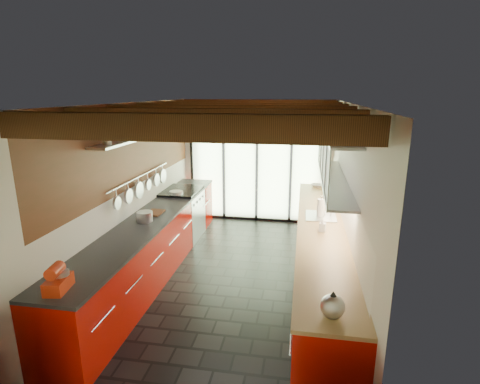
{
  "coord_description": "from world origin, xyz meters",
  "views": [
    {
      "loc": [
        0.98,
        -5.12,
        2.75
      ],
      "look_at": [
        0.03,
        0.4,
        1.25
      ],
      "focal_mm": 28.0,
      "sensor_mm": 36.0,
      "label": 1
    }
  ],
  "objects_px": {
    "bowl": "(317,186)",
    "kettle": "(333,305)",
    "soap_bottle": "(323,225)",
    "paper_towel": "(321,208)",
    "stand_mixer": "(58,280)"
  },
  "relations": [
    {
      "from": "bowl",
      "to": "kettle",
      "type": "bearing_deg",
      "value": -90.0
    },
    {
      "from": "kettle",
      "to": "soap_bottle",
      "type": "relative_size",
      "value": 1.47
    },
    {
      "from": "paper_towel",
      "to": "bowl",
      "type": "distance_m",
      "value": 1.86
    },
    {
      "from": "paper_towel",
      "to": "bowl",
      "type": "xyz_separation_m",
      "value": [
        0.0,
        1.85,
        -0.11
      ]
    },
    {
      "from": "paper_towel",
      "to": "soap_bottle",
      "type": "xyz_separation_m",
      "value": [
        0.0,
        -0.63,
        -0.05
      ]
    },
    {
      "from": "stand_mixer",
      "to": "soap_bottle",
      "type": "bearing_deg",
      "value": 38.28
    },
    {
      "from": "stand_mixer",
      "to": "paper_towel",
      "type": "relative_size",
      "value": 1.0
    },
    {
      "from": "paper_towel",
      "to": "soap_bottle",
      "type": "distance_m",
      "value": 0.63
    },
    {
      "from": "kettle",
      "to": "paper_towel",
      "type": "height_order",
      "value": "paper_towel"
    },
    {
      "from": "stand_mixer",
      "to": "bowl",
      "type": "distance_m",
      "value": 5.16
    },
    {
      "from": "kettle",
      "to": "bowl",
      "type": "relative_size",
      "value": 1.14
    },
    {
      "from": "kettle",
      "to": "paper_towel",
      "type": "bearing_deg",
      "value": 90.0
    },
    {
      "from": "paper_towel",
      "to": "soap_bottle",
      "type": "relative_size",
      "value": 1.79
    },
    {
      "from": "stand_mixer",
      "to": "paper_towel",
      "type": "xyz_separation_m",
      "value": [
        2.54,
        2.64,
        0.03
      ]
    },
    {
      "from": "kettle",
      "to": "bowl",
      "type": "xyz_separation_m",
      "value": [
        0.0,
        4.5,
        -0.08
      ]
    }
  ]
}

